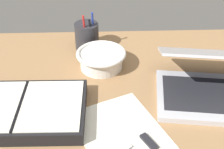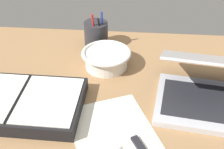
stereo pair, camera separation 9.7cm
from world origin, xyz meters
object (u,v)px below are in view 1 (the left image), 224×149
Objects in this scene: laptop at (210,82)px; bowl at (101,59)px; planner at (21,110)px; pen_cup at (87,36)px.

laptop is 2.04× the size of bowl.
bowl reaches higher than planner.
laptop reaches higher than planner.
bowl is 15.31cm from pen_cup.
laptop is at bearing -26.84° from bowl.
planner is (-18.10, -39.08, -3.06)cm from pen_cup.
planner is at bearing -133.42° from bowl.
laptop is 2.35× the size of pen_cup.
laptop is 50.12cm from pen_cup.
pen_cup reaches higher than planner.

